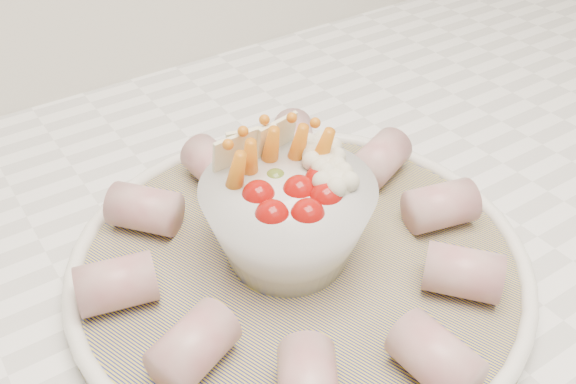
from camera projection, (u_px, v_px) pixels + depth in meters
serving_platter at (299, 261)px, 0.49m from camera, size 0.44×0.44×0.02m
veggie_bowl at (289, 214)px, 0.46m from camera, size 0.13×0.13×0.10m
cured_meat_rolls at (298, 240)px, 0.47m from camera, size 0.31×0.31×0.04m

